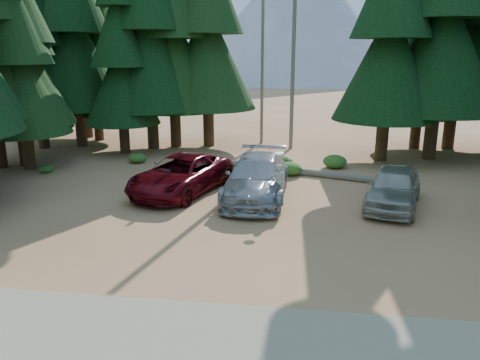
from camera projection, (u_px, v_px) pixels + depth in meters
The scene contains 20 objects.
ground at pixel (254, 232), 15.91m from camera, with size 160.00×160.00×0.00m, color #A46E45.
gravel_strip at pixel (221, 348), 9.70m from camera, with size 26.00×3.50×0.01m, color tan.
forest_belt_north at pixel (278, 146), 30.24m from camera, with size 36.00×7.00×22.00m, color black, non-canonical shape.
snag_front at pixel (293, 50), 28.06m from camera, with size 0.24×0.24×12.00m, color #675F52.
snag_back at pixel (262, 66), 30.02m from camera, with size 0.20×0.20×10.00m, color #675F52.
mountain_peak at pixel (287, 17), 97.13m from camera, with size 48.00×50.00×28.00m.
red_pickup at pixel (181, 174), 20.25m from camera, with size 2.65×5.74×1.60m, color #58070F.
silver_minivan_center at pixel (257, 178), 19.44m from camera, with size 2.44×6.01×1.75m, color #A2A4AA.
silver_minivan_right at pixel (394, 187), 18.35m from camera, with size 1.89×4.70×1.60m, color #A5A393.
frisbee_player at pixel (278, 184), 18.03m from camera, with size 0.61×0.44×2.02m.
log_left at pixel (249, 163), 25.01m from camera, with size 0.34×0.34×4.70m, color #675F52.
log_mid at pixel (300, 173), 23.22m from camera, with size 0.24×0.24×2.94m, color #675F52.
log_right at pixel (353, 178), 22.15m from camera, with size 0.33×0.33×5.10m, color #675F52.
shrub_far_left at pixel (137, 158), 25.79m from camera, with size 0.97×0.97×0.54m, color #29651E.
shrub_left at pixel (195, 164), 24.43m from camera, with size 0.87×0.87×0.48m, color #29651E.
shrub_center_left at pixel (255, 173), 22.62m from camera, with size 1.00×1.00×0.55m, color #29651E.
shrub_center_right at pixel (282, 160), 25.34m from camera, with size 0.89×0.89×0.49m, color #29651E.
shrub_right at pixel (290, 169), 23.19m from camera, with size 1.18×1.18×0.65m, color #29651E.
shrub_far_right at pixel (335, 161), 24.61m from camera, with size 1.26×1.26×0.69m, color #29651E.
shrub_edge_west at pixel (46, 169), 23.68m from camera, with size 0.73×0.73×0.40m, color #29651E.
Camera 1 is at (1.53, -14.79, 5.96)m, focal length 35.00 mm.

